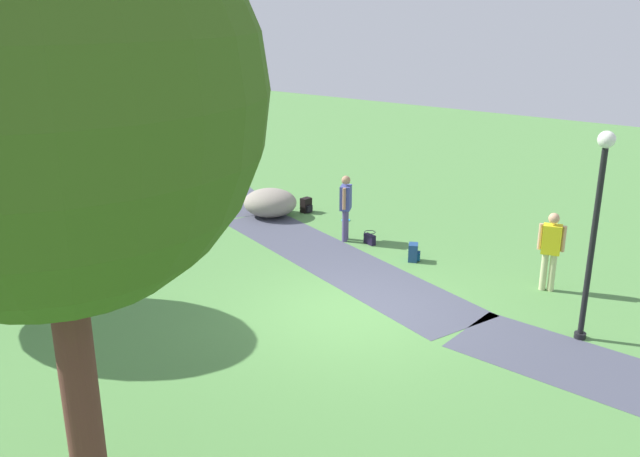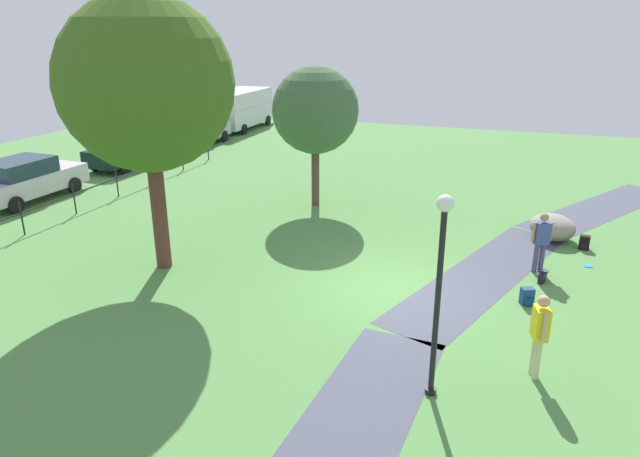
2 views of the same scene
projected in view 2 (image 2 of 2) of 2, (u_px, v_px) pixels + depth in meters
name	position (u px, v px, depth m)	size (l,w,h in m)	color
ground_plane	(393.00, 291.00, 13.71)	(48.00, 48.00, 0.00)	#518643
footpath_segment_mid	(485.00, 274.00, 14.63)	(8.12, 4.27, 0.01)	#454857
footpath_segment_far	(601.00, 208.00, 19.91)	(7.73, 5.64, 0.01)	#454857
large_shade_tree	(146.00, 85.00, 13.53)	(4.22, 4.22, 6.84)	brown
young_tree_near_path	(315.00, 111.00, 19.18)	(2.95, 2.95, 4.82)	brown
lamp_post	(439.00, 277.00, 9.16)	(0.28, 0.28, 3.61)	black
lawn_boulder	(552.00, 227.00, 16.93)	(1.87, 1.81, 0.76)	gray
woman_with_handbag	(541.00, 239.00, 14.46)	(0.37, 0.48, 1.61)	#4E4371
man_near_boulder	(540.00, 331.00, 10.09)	(0.50, 0.33, 1.62)	#C5C78E
handbag_on_grass	(542.00, 277.00, 14.13)	(0.34, 0.34, 0.31)	black
backpack_by_boulder	(584.00, 243.00, 16.22)	(0.29, 0.30, 0.40)	black
spare_backpack_on_lawn	(527.00, 297.00, 13.01)	(0.34, 0.34, 0.40)	navy
frisbee_on_grass	(588.00, 266.00, 15.12)	(0.23, 0.23, 0.02)	#2598E3
park_fence	(21.00, 216.00, 17.17)	(22.05, 0.05, 1.05)	#232326
parked_sedan_red	(24.00, 179.00, 20.50)	(4.39, 1.97, 1.56)	silver
parked_hatchback_blue	(127.00, 149.00, 25.50)	(4.15, 1.87, 1.56)	black
parked_sedan_grey	(196.00, 130.00, 29.96)	(4.51, 2.03, 1.56)	#B5B2B8
delivery_van	(238.00, 108.00, 34.81)	(5.55, 2.64, 2.30)	silver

